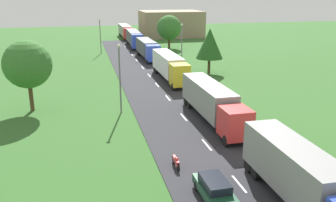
% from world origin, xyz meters
% --- Properties ---
extents(road, '(10.00, 140.00, 0.06)m').
position_xyz_m(road, '(0.00, 24.50, 0.03)').
color(road, '#2B2B30').
rests_on(road, ground).
extents(lane_marking_centre, '(0.16, 123.76, 0.01)m').
position_xyz_m(lane_marking_centre, '(0.00, 22.98, 0.07)').
color(lane_marking_centre, white).
rests_on(lane_marking_centre, road).
extents(truck_lead, '(2.56, 12.25, 3.73)m').
position_xyz_m(truck_lead, '(2.45, 12.11, 2.17)').
color(truck_lead, blue).
rests_on(truck_lead, road).
extents(truck_second, '(2.59, 13.86, 3.65)m').
position_xyz_m(truck_second, '(2.56, 28.42, 2.14)').
color(truck_second, red).
rests_on(truck_second, road).
extents(truck_third, '(2.63, 13.56, 3.73)m').
position_xyz_m(truck_third, '(2.53, 47.10, 2.20)').
color(truck_third, yellow).
rests_on(truck_third, road).
extents(truck_fourth, '(2.68, 12.82, 3.55)m').
position_xyz_m(truck_fourth, '(2.43, 65.40, 2.12)').
color(truck_fourth, blue).
rests_on(truck_fourth, road).
extents(truck_fifth, '(2.81, 14.46, 3.60)m').
position_xyz_m(truck_fifth, '(2.18, 82.50, 2.16)').
color(truck_fifth, blue).
rests_on(truck_fifth, road).
extents(truck_sixth, '(2.50, 14.28, 3.49)m').
position_xyz_m(truck_sixth, '(2.18, 100.36, 2.10)').
color(truck_sixth, red).
rests_on(truck_sixth, road).
extents(car_second, '(1.78, 4.49, 1.46)m').
position_xyz_m(car_second, '(-2.38, 14.14, 0.83)').
color(car_second, '#19472D').
rests_on(car_second, road).
extents(motorcycle_courier, '(0.28, 1.94, 0.91)m').
position_xyz_m(motorcycle_courier, '(-3.67, 19.17, 0.54)').
color(motorcycle_courier, black).
rests_on(motorcycle_courier, road).
extents(lamppost_second, '(0.36, 0.36, 7.62)m').
position_xyz_m(lamppost_second, '(-6.32, 33.34, 4.28)').
color(lamppost_second, slate).
rests_on(lamppost_second, ground).
extents(lamppost_third, '(0.36, 0.36, 7.82)m').
position_xyz_m(lamppost_third, '(6.27, 53.76, 4.38)').
color(lamppost_third, slate).
rests_on(lamppost_third, ground).
extents(lamppost_fourth, '(0.36, 0.36, 7.36)m').
position_xyz_m(lamppost_fourth, '(-6.22, 74.20, 4.15)').
color(lamppost_fourth, slate).
rests_on(lamppost_fourth, ground).
extents(tree_oak, '(5.28, 5.28, 7.97)m').
position_xyz_m(tree_oak, '(-16.03, 36.28, 5.32)').
color(tree_oak, '#513823').
rests_on(tree_oak, ground).
extents(tree_birch, '(5.72, 5.72, 7.65)m').
position_xyz_m(tree_birch, '(9.96, 78.35, 4.77)').
color(tree_birch, '#513823').
rests_on(tree_birch, ground).
extents(tree_pine, '(4.37, 4.37, 7.33)m').
position_xyz_m(tree_pine, '(9.84, 49.84, 4.90)').
color(tree_pine, '#513823').
rests_on(tree_pine, ground).
extents(distant_building, '(17.40, 13.23, 7.39)m').
position_xyz_m(distant_building, '(15.83, 100.74, 3.70)').
color(distant_building, '#9E846B').
rests_on(distant_building, ground).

